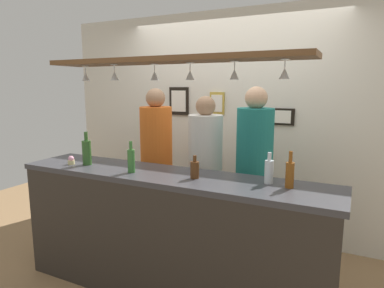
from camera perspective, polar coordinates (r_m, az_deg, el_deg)
name	(u,v)px	position (r m, az deg, el deg)	size (l,w,h in m)	color
ground_plane	(187,272)	(3.43, -0.79, -20.82)	(8.00, 8.00, 0.00)	olive
back_wall	(229,125)	(3.99, 6.36, 3.29)	(4.40, 0.06, 2.60)	silver
bar_counter	(158,221)	(2.72, -5.79, -12.82)	(2.70, 0.55, 1.05)	#38383D
overhead_glass_rack	(169,60)	(2.70, -3.87, 14.03)	(2.20, 0.36, 0.04)	brown
hanging_wineglass_far_left	(86,76)	(3.21, -17.55, 10.93)	(0.07, 0.07, 0.13)	silver
hanging_wineglass_left	(115,75)	(2.96, -12.99, 11.26)	(0.07, 0.07, 0.13)	silver
hanging_wineglass_center_left	(155,75)	(2.84, -6.35, 11.52)	(0.07, 0.07, 0.13)	silver
hanging_wineglass_center	(190,74)	(2.66, -0.34, 11.70)	(0.07, 0.07, 0.13)	silver
hanging_wineglass_center_right	(234,74)	(2.51, 7.20, 11.74)	(0.07, 0.07, 0.13)	silver
hanging_wineglass_right	(284,73)	(2.38, 15.40, 11.58)	(0.07, 0.07, 0.13)	silver
person_left_orange_shirt	(156,153)	(3.62, -6.04, -1.48)	(0.34, 0.34, 1.73)	#2D334C
person_middle_white_patterned_shirt	(205,162)	(3.37, 2.26, -3.11)	(0.34, 0.34, 1.65)	#2D334C
person_right_teal_shirt	(254,161)	(3.19, 10.49, -2.90)	(0.34, 0.34, 1.75)	#2D334C
bottle_soda_clear	(269,171)	(2.51, 12.91, -4.48)	(0.06, 0.06, 0.23)	silver
bottle_champagne_green	(87,152)	(3.16, -17.41, -1.27)	(0.08, 0.08, 0.30)	#2D5623
bottle_beer_amber_tall	(290,174)	(2.44, 16.24, -4.87)	(0.06, 0.06, 0.26)	brown
bottle_beer_brown_stubby	(195,169)	(2.59, 0.46, -4.31)	(0.07, 0.07, 0.18)	#512D14
bottle_beer_green_import	(131,160)	(2.80, -10.27, -2.70)	(0.06, 0.06, 0.26)	#336B2D
cupcake	(71,160)	(3.24, -19.80, -2.64)	(0.06, 0.06, 0.08)	beige
picture_frame_crest	(217,103)	(3.98, 4.27, 6.90)	(0.18, 0.02, 0.26)	#B29338
picture_frame_lower_pair	(280,117)	(3.78, 14.73, 4.51)	(0.30, 0.02, 0.18)	black
picture_frame_caricature	(179,101)	(4.20, -2.23, 7.28)	(0.26, 0.02, 0.34)	black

